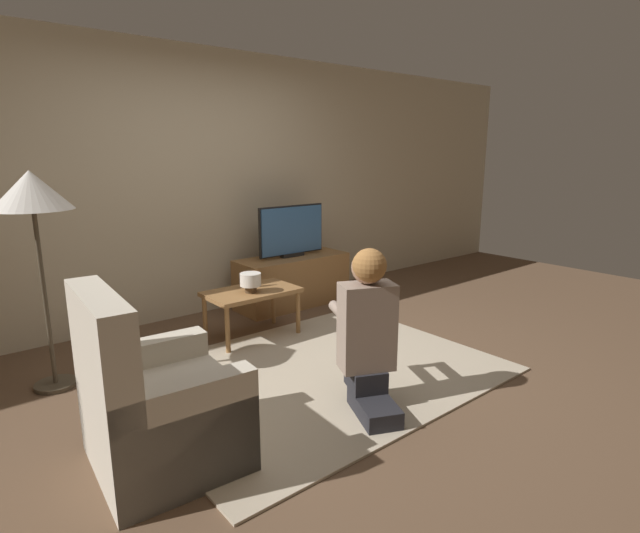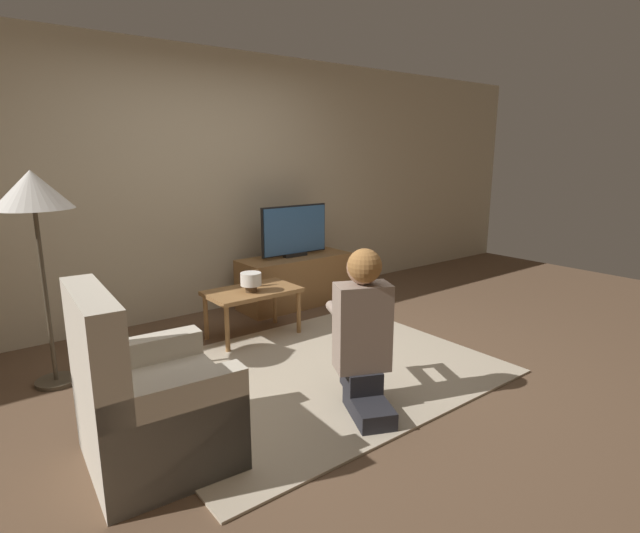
# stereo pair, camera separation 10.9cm
# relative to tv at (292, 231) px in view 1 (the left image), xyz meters

# --- Properties ---
(ground_plane) EXTENTS (10.00, 10.00, 0.00)m
(ground_plane) POSITION_rel_tv_xyz_m (-0.88, -1.51, -0.81)
(ground_plane) COLOR brown
(wall_back) EXTENTS (10.00, 0.06, 2.60)m
(wall_back) POSITION_rel_tv_xyz_m (-0.88, 0.42, 0.49)
(wall_back) COLOR beige
(wall_back) RESTS_ON ground_plane
(rug) EXTENTS (2.56, 1.96, 0.02)m
(rug) POSITION_rel_tv_xyz_m (-0.88, -1.51, -0.80)
(rug) COLOR #BCAD93
(rug) RESTS_ON ground_plane
(tv_stand) EXTENTS (1.23, 0.47, 0.53)m
(tv_stand) POSITION_rel_tv_xyz_m (-0.00, -0.00, -0.54)
(tv_stand) COLOR olive
(tv_stand) RESTS_ON ground_plane
(tv) EXTENTS (0.80, 0.08, 0.54)m
(tv) POSITION_rel_tv_xyz_m (0.00, 0.00, 0.00)
(tv) COLOR black
(tv) RESTS_ON tv_stand
(coffee_table) EXTENTS (0.80, 0.48, 0.44)m
(coffee_table) POSITION_rel_tv_xyz_m (-0.86, -0.57, -0.42)
(coffee_table) COLOR olive
(coffee_table) RESTS_ON ground_plane
(floor_lamp) EXTENTS (0.50, 0.50, 1.50)m
(floor_lamp) POSITION_rel_tv_xyz_m (-2.44, -0.50, 0.51)
(floor_lamp) COLOR #4C4233
(floor_lamp) RESTS_ON ground_plane
(armchair) EXTENTS (0.76, 0.82, 0.98)m
(armchair) POSITION_rel_tv_xyz_m (-2.23, -1.83, -0.49)
(armchair) COLOR beige
(armchair) RESTS_ON ground_plane
(person_kneeling) EXTENTS (0.54, 0.80, 1.03)m
(person_kneeling) POSITION_rel_tv_xyz_m (-0.96, -2.10, -0.26)
(person_kneeling) COLOR #232328
(person_kneeling) RESTS_ON rug
(picture_frame) EXTENTS (0.11, 0.01, 0.15)m
(picture_frame) POSITION_rel_tv_xyz_m (-0.80, -0.49, -0.29)
(picture_frame) COLOR olive
(picture_frame) RESTS_ON coffee_table
(table_lamp) EXTENTS (0.18, 0.18, 0.17)m
(table_lamp) POSITION_rel_tv_xyz_m (-0.90, -0.63, -0.27)
(table_lamp) COLOR #4C3823
(table_lamp) RESTS_ON coffee_table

